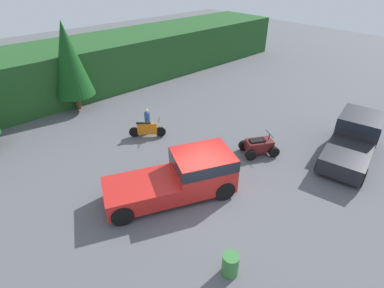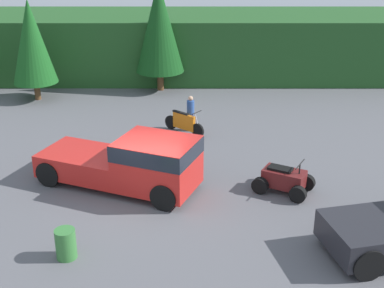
% 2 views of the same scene
% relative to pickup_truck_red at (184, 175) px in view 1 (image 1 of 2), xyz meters
% --- Properties ---
extents(ground_plane, '(80.00, 80.00, 0.00)m').
position_rel_pickup_truck_red_xyz_m(ground_plane, '(0.43, -0.89, -1.03)').
color(ground_plane, '#5B5B60').
extents(hillside_backdrop, '(44.00, 6.00, 3.64)m').
position_rel_pickup_truck_red_xyz_m(hillside_backdrop, '(0.43, 15.11, 0.78)').
color(hillside_backdrop, '#235123').
rests_on(hillside_backdrop, ground_plane).
extents(tree_mid_right, '(2.62, 2.62, 5.96)m').
position_rel_pickup_truck_red_xyz_m(tree_mid_right, '(0.26, 11.86, 2.47)').
color(tree_mid_right, brown).
rests_on(tree_mid_right, ground_plane).
extents(pickup_truck_red, '(6.06, 4.10, 1.96)m').
position_rel_pickup_truck_red_xyz_m(pickup_truck_red, '(0.00, 0.00, 0.00)').
color(pickup_truck_red, red).
rests_on(pickup_truck_red, ground_plane).
extents(pickup_truck_second, '(5.73, 3.27, 1.96)m').
position_rel_pickup_truck_red_xyz_m(pickup_truck_second, '(9.04, -3.60, -0.00)').
color(pickup_truck_second, '#232328').
rests_on(pickup_truck_second, ground_plane).
extents(dirt_bike, '(1.75, 1.49, 1.15)m').
position_rel_pickup_truck_red_xyz_m(dirt_bike, '(1.66, 5.31, -0.56)').
color(dirt_bike, black).
rests_on(dirt_bike, ground_plane).
extents(quad_atv, '(2.26, 1.98, 1.18)m').
position_rel_pickup_truck_red_xyz_m(quad_atv, '(5.18, -0.24, -0.58)').
color(quad_atv, black).
rests_on(quad_atv, ground_plane).
extents(rider_person, '(0.46, 0.46, 1.60)m').
position_rel_pickup_truck_red_xyz_m(rider_person, '(1.95, 5.66, -0.16)').
color(rider_person, navy).
rests_on(rider_person, ground_plane).
extents(steel_barrel, '(0.58, 0.58, 0.88)m').
position_rel_pickup_truck_red_xyz_m(steel_barrel, '(-1.49, -4.17, -0.59)').
color(steel_barrel, '#387A38').
rests_on(steel_barrel, ground_plane).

